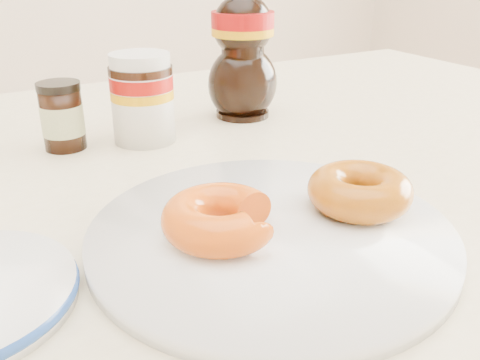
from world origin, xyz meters
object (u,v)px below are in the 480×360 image
syrup_bottle (243,47)px  plate (271,234)px  donut_bitten (220,218)px  donut_whole (360,190)px  dining_table (190,248)px  nutella_jar (142,95)px  dark_jar (62,117)px

syrup_bottle → plate: bearing=-115.7°
donut_bitten → donut_whole: (0.12, -0.01, 0.00)m
dining_table → nutella_jar: 0.19m
dining_table → plate: size_ratio=4.90×
dining_table → nutella_jar: bearing=89.1°
donut_whole → plate: bearing=175.5°
donut_bitten → dark_jar: dark_jar is taller
syrup_bottle → dark_jar: (-0.24, -0.01, -0.06)m
dining_table → donut_whole: bearing=-61.3°
syrup_bottle → nutella_jar: bearing=-168.5°
plate → nutella_jar: size_ratio=2.74×
donut_bitten → donut_whole: size_ratio=1.01×
dining_table → donut_bitten: (-0.04, -0.15, 0.11)m
donut_whole → syrup_bottle: bearing=78.1°
dining_table → syrup_bottle: 0.28m
plate → syrup_bottle: 0.36m
dining_table → plate: 0.18m
nutella_jar → dark_jar: nutella_jar is taller
dining_table → donut_whole: donut_whole is taller
donut_bitten → donut_whole: bearing=-7.3°
donut_bitten → nutella_jar: bearing=80.4°
plate → syrup_bottle: syrup_bottle is taller
plate → nutella_jar: bearing=90.5°
donut_whole → nutella_jar: bearing=106.5°
donut_whole → nutella_jar: (-0.08, 0.29, 0.03)m
dining_table → syrup_bottle: (0.15, 0.16, 0.18)m
dining_table → nutella_jar: size_ratio=13.45×
nutella_jar → dark_jar: size_ratio=1.35×
plate → dark_jar: bearing=107.2°
plate → nutella_jar: 0.28m
donut_whole → nutella_jar: size_ratio=0.84×
donut_bitten → plate: bearing=-9.9°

